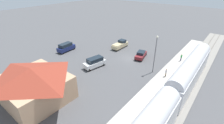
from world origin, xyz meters
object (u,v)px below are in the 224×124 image
Objects in this scene: pedestrian_waiting_far at (181,57)px; pickup_tan at (120,45)px; pedestrian_on_platform at (166,72)px; suv_navy at (66,47)px; light_pole_near_platform at (155,50)px; sedan_maroon at (141,55)px; station_building at (34,83)px; suv_white at (95,62)px.

pedestrian_waiting_far is 16.32m from pickup_tan.
pedestrian_on_platform is 0.34× the size of suv_navy.
sedan_maroon is at bearing -40.26° from light_pole_near_platform.
suv_navy is at bearing 46.70° from pickup_tan.
pedestrian_on_platform is 26.47m from suv_navy.
suv_navy is at bearing 25.80° from sedan_maroon.
suv_white is at bearing -90.45° from station_building.
pedestrian_on_platform and pedestrian_waiting_far have the same top height.
station_building is at bearing 59.84° from light_pole_near_platform.
sedan_maroon is at bearing -119.09° from suv_white.
suv_white is at bearing 44.91° from pedestrian_waiting_far.
suv_navy is 0.63× the size of light_pole_near_platform.
sedan_maroon is (-5.85, -23.80, -2.05)m from station_building.
suv_navy is 0.92× the size of pickup_tan.
pedestrian_waiting_far is 20.04m from suv_white.
sedan_maroon is 0.60× the size of light_pole_near_platform.
sedan_maroon is (-17.96, -8.68, -0.27)m from suv_navy.
pedestrian_waiting_far is at bearing -135.09° from suv_white.
pickup_tan is at bearing 5.97° from pedestrian_waiting_far.
pedestrian_on_platform is 14.99m from suv_white.
suv_navy is 0.97× the size of suv_white.
light_pole_near_platform reaches higher than sedan_maroon.
pedestrian_on_platform is 8.75m from pedestrian_waiting_far.
pedestrian_on_platform is 0.31× the size of pickup_tan.
light_pole_near_platform is at bearing -169.89° from suv_navy.
suv_navy is at bearing -51.30° from station_building.
sedan_maroon is at bearing -103.81° from station_building.
pickup_tan is (1.93, -25.92, -1.90)m from station_building.
suv_white is (-0.11, -13.47, -1.78)m from station_building.
pickup_tan is 8.07m from sedan_maroon.
sedan_maroon is 8.12m from light_pole_near_platform.
station_building is 23.61m from pedestrian_on_platform.
station_building is 31.15m from pedestrian_waiting_far.
pedestrian_on_platform is at bearing -126.75° from station_building.
station_building reaches higher than pedestrian_on_platform.
suv_navy is at bearing 8.15° from pedestrian_on_platform.
suv_navy is 12.33m from suv_white.
light_pole_near_platform is (-11.09, -5.80, 3.83)m from suv_white.
pedestrian_on_platform is at bearing 149.09° from sedan_maroon.
light_pole_near_platform is (-11.20, -19.27, 2.05)m from station_building.
station_building is 13.59m from suv_white.
station_building is at bearing 62.63° from pedestrian_waiting_far.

